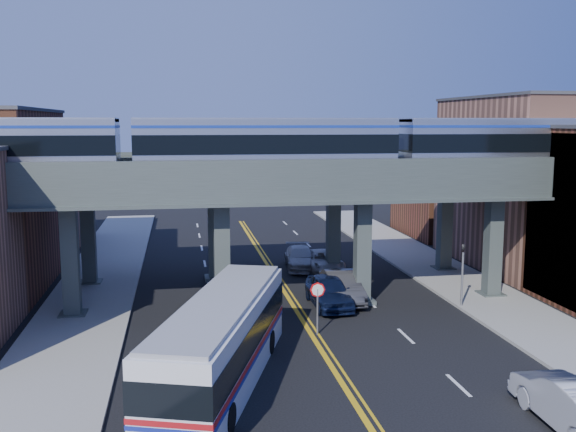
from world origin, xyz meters
name	(u,v)px	position (x,y,z in m)	size (l,w,h in m)	color
ground	(325,356)	(0.00, 0.00, 0.00)	(120.00, 120.00, 0.00)	black
sidewalk_west	(88,305)	(-11.50, 10.00, 0.08)	(5.00, 70.00, 0.16)	gray
sidewalk_east	(468,287)	(11.50, 10.00, 0.08)	(5.00, 70.00, 0.16)	gray
building_west_c	(30,199)	(-18.50, 29.00, 4.00)	(8.00, 10.00, 8.00)	#9B6550
building_east_b	(525,183)	(18.50, 16.00, 6.00)	(8.00, 14.00, 12.00)	#9B6550
building_east_c	(450,186)	(18.50, 29.00, 4.50)	(8.00, 10.00, 9.00)	brown
mural_panel	(575,228)	(14.55, 4.00, 4.75)	(0.10, 9.50, 9.50)	teal
elevated_viaduct_near	(294,193)	(0.00, 8.00, 6.47)	(52.00, 3.60, 7.40)	#434E4B
elevated_viaduct_far	(275,181)	(0.00, 15.00, 6.47)	(52.00, 3.60, 7.40)	#434E4B
transit_train	(266,145)	(-1.50, 8.00, 9.13)	(43.79, 2.74, 3.19)	black
stop_sign	(318,300)	(0.30, 3.00, 1.76)	(0.76, 0.09, 2.63)	slate
traffic_signal	(463,268)	(9.20, 6.00, 2.30)	(0.15, 0.18, 4.10)	slate
transit_bus	(222,342)	(-4.72, -2.17, 1.68)	(6.70, 12.97, 3.28)	silver
car_lane_a	(329,291)	(1.99, 7.66, 0.88)	(2.07, 5.16, 1.76)	#0E1635
car_lane_b	(342,287)	(2.98, 8.57, 0.86)	(1.82, 5.21, 1.72)	#323235
car_lane_c	(322,261)	(3.57, 16.33, 0.71)	(2.35, 5.09, 1.41)	#BBBABC
car_lane_d	(301,258)	(2.20, 17.36, 0.75)	(2.10, 5.17, 1.50)	#AAA9AE
car_parked_curb	(573,403)	(6.79, -8.00, 0.91)	(1.92, 5.51, 1.82)	silver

